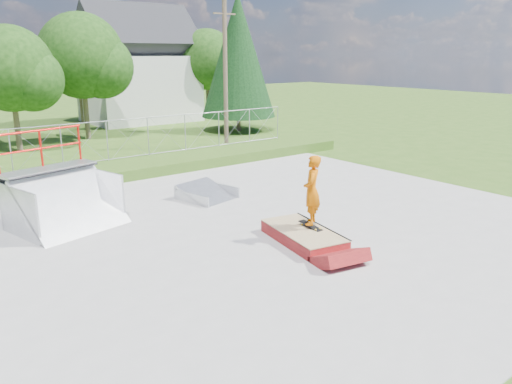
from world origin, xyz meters
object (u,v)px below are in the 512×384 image
grind_box (303,236)px  skater (312,193)px  quarter_pipe (65,181)px  flat_bank_ramp (208,192)px

grind_box → skater: (0.28, -0.00, 1.22)m
quarter_pipe → skater: size_ratio=1.49×
grind_box → skater: skater is taller
grind_box → skater: bearing=10.4°
grind_box → quarter_pipe: (-4.75, 5.39, 1.25)m
grind_box → quarter_pipe: 7.30m
quarter_pipe → flat_bank_ramp: 5.15m
quarter_pipe → skater: (5.03, -5.40, -0.03)m
quarter_pipe → skater: quarter_pipe is taller
flat_bank_ramp → grind_box: bearing=-105.6°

